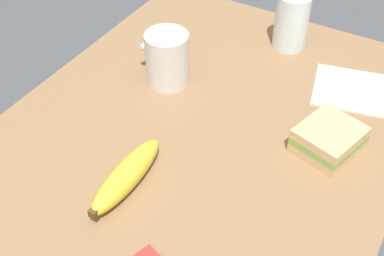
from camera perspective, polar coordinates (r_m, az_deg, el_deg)
tabletop at (r=83.88cm, az=0.00°, el=-2.01°), size 90.00×64.00×2.00cm
coffee_mug_black at (r=92.73cm, az=-2.80°, el=7.84°), size 7.91×10.20×9.95cm
sandwich_main at (r=83.24cm, az=15.03°, el=-1.22°), size 11.56×10.91×4.40cm
glass_of_milk at (r=104.54cm, az=11.02°, el=11.28°), size 6.66×6.66×11.19cm
banana at (r=75.94cm, az=-7.32°, el=-5.28°), size 16.89×4.27×4.00cm
paper_napkin at (r=97.59cm, az=17.14°, el=4.15°), size 15.05×15.05×0.30cm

